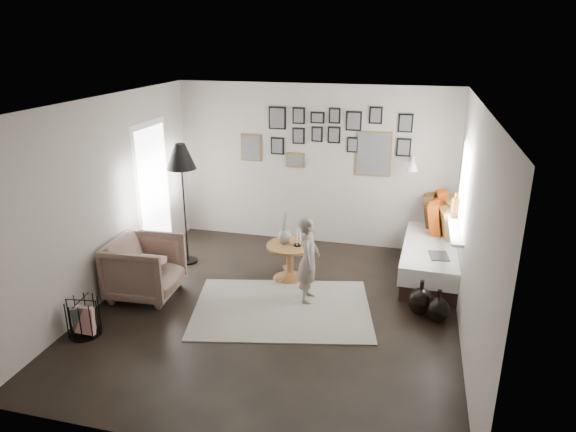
% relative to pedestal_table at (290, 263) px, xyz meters
% --- Properties ---
extents(ground, '(4.80, 4.80, 0.00)m').
position_rel_pedestal_table_xyz_m(ground, '(0.03, -0.92, -0.24)').
color(ground, black).
rests_on(ground, ground).
extents(wall_back, '(4.50, 0.00, 4.50)m').
position_rel_pedestal_table_xyz_m(wall_back, '(0.03, 1.48, 1.06)').
color(wall_back, gray).
rests_on(wall_back, ground).
extents(wall_front, '(4.50, 0.00, 4.50)m').
position_rel_pedestal_table_xyz_m(wall_front, '(0.03, -3.32, 1.06)').
color(wall_front, gray).
rests_on(wall_front, ground).
extents(wall_left, '(0.00, 4.80, 4.80)m').
position_rel_pedestal_table_xyz_m(wall_left, '(-2.22, -0.92, 1.06)').
color(wall_left, gray).
rests_on(wall_left, ground).
extents(wall_right, '(0.00, 4.80, 4.80)m').
position_rel_pedestal_table_xyz_m(wall_right, '(2.28, -0.92, 1.06)').
color(wall_right, gray).
rests_on(wall_right, ground).
extents(ceiling, '(4.80, 4.80, 0.00)m').
position_rel_pedestal_table_xyz_m(ceiling, '(0.03, -0.92, 2.36)').
color(ceiling, white).
rests_on(ceiling, wall_back).
extents(door_left, '(0.00, 2.14, 2.14)m').
position_rel_pedestal_table_xyz_m(door_left, '(-2.21, 0.28, 0.81)').
color(door_left, white).
rests_on(door_left, wall_left).
extents(window_right, '(0.15, 1.32, 1.30)m').
position_rel_pedestal_table_xyz_m(window_right, '(2.20, 0.42, 0.69)').
color(window_right, white).
rests_on(window_right, wall_right).
extents(gallery_wall, '(2.74, 0.03, 1.08)m').
position_rel_pedestal_table_xyz_m(gallery_wall, '(0.31, 1.46, 1.50)').
color(gallery_wall, brown).
rests_on(gallery_wall, wall_back).
extents(wall_sconce, '(0.18, 0.36, 0.16)m').
position_rel_pedestal_table_xyz_m(wall_sconce, '(1.58, 1.22, 1.22)').
color(wall_sconce, white).
rests_on(wall_sconce, wall_back).
extents(rug, '(2.51, 2.00, 0.01)m').
position_rel_pedestal_table_xyz_m(rug, '(0.11, -0.88, -0.23)').
color(rug, beige).
rests_on(rug, ground).
extents(pedestal_table, '(0.66, 0.66, 0.52)m').
position_rel_pedestal_table_xyz_m(pedestal_table, '(0.00, 0.00, 0.00)').
color(pedestal_table, brown).
rests_on(pedestal_table, ground).
extents(vase, '(0.19, 0.19, 0.47)m').
position_rel_pedestal_table_xyz_m(vase, '(-0.08, 0.02, 0.42)').
color(vase, black).
rests_on(vase, pedestal_table).
extents(candles, '(0.11, 0.11, 0.25)m').
position_rel_pedestal_table_xyz_m(candles, '(0.11, 0.00, 0.40)').
color(candles, black).
rests_on(candles, pedestal_table).
extents(daybed, '(1.03, 2.26, 1.07)m').
position_rel_pedestal_table_xyz_m(daybed, '(2.03, 0.81, 0.10)').
color(daybed, black).
rests_on(daybed, ground).
extents(magazine_on_daybed, '(0.28, 0.36, 0.02)m').
position_rel_pedestal_table_xyz_m(magazine_on_daybed, '(2.03, 0.16, 0.26)').
color(magazine_on_daybed, black).
rests_on(magazine_on_daybed, daybed).
extents(armchair, '(0.92, 0.89, 0.79)m').
position_rel_pedestal_table_xyz_m(armchair, '(-1.74, -0.95, 0.16)').
color(armchair, brown).
rests_on(armchair, ground).
extents(armchair_cushion, '(0.37, 0.38, 0.16)m').
position_rel_pedestal_table_xyz_m(armchair_cushion, '(-1.71, -0.90, 0.24)').
color(armchair_cushion, silver).
rests_on(armchair_cushion, armchair).
extents(floor_lamp, '(0.43, 0.43, 1.84)m').
position_rel_pedestal_table_xyz_m(floor_lamp, '(-1.66, 0.16, 1.35)').
color(floor_lamp, black).
rests_on(floor_lamp, ground).
extents(magazine_basket, '(0.40, 0.40, 0.45)m').
position_rel_pedestal_table_xyz_m(magazine_basket, '(-1.97, -2.00, -0.02)').
color(magazine_basket, black).
rests_on(magazine_basket, ground).
extents(demijohn_large, '(0.31, 0.31, 0.47)m').
position_rel_pedestal_table_xyz_m(demijohn_large, '(1.82, -0.58, -0.06)').
color(demijohn_large, black).
rests_on(demijohn_large, ground).
extents(demijohn_small, '(0.28, 0.28, 0.43)m').
position_rel_pedestal_table_xyz_m(demijohn_small, '(2.03, -0.70, -0.08)').
color(demijohn_small, black).
rests_on(demijohn_small, ground).
extents(child, '(0.31, 0.44, 1.17)m').
position_rel_pedestal_table_xyz_m(child, '(0.39, -0.57, 0.34)').
color(child, '#6C6055').
rests_on(child, ground).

